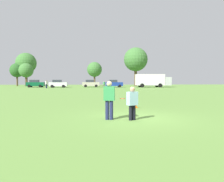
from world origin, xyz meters
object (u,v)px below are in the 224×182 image
object	(u,v)px
player_thrower	(109,98)
box_truck	(152,80)
parked_car_mid_right	(114,83)
parked_car_center	(91,83)
player_defender	(132,102)
bystander_far_jogger	(104,84)
parked_car_near_left	(35,83)
traffic_cone	(135,104)
bystander_field_marshal	(46,84)
parked_car_mid_left	(58,84)
frisbee	(122,99)

from	to	relation	value
player_thrower	box_truck	distance (m)	44.83
parked_car_mid_right	parked_car_center	bearing A→B (deg)	165.99
player_defender	parked_car_mid_right	size ratio (longest dim) A/B	0.35
bystander_far_jogger	box_truck	bearing A→B (deg)	17.67
parked_car_near_left	parked_car_center	bearing A→B (deg)	1.43
traffic_cone	box_truck	world-z (taller)	box_truck
player_thrower	bystander_field_marshal	bearing A→B (deg)	107.00
player_thrower	parked_car_mid_left	world-z (taller)	parked_car_mid_left
box_truck	parked_car_mid_left	bearing A→B (deg)	-179.25
player_defender	box_truck	xyz separation A→B (m)	(11.74, 43.15, 0.92)
box_truck	parked_car_near_left	bearing A→B (deg)	176.96
parked_car_near_left	bystander_far_jogger	distance (m)	17.44
parked_car_mid_right	bystander_far_jogger	distance (m)	4.92
parked_car_near_left	parked_car_mid_right	xyz separation A→B (m)	(19.11, -1.08, 0.00)
bystander_field_marshal	traffic_cone	bearing A→B (deg)	-68.22
parked_car_center	player_defender	bearing A→B (deg)	-85.69
parked_car_near_left	parked_car_mid_left	distance (m)	6.08
parked_car_mid_right	bystander_far_jogger	size ratio (longest dim) A/B	2.78
bystander_field_marshal	player_thrower	bearing A→B (deg)	-73.00
player_thrower	parked_car_mid_right	distance (m)	43.53
player_defender	player_thrower	bearing A→B (deg)	170.26
parked_car_mid_left	player_defender	bearing A→B (deg)	-75.58
frisbee	bystander_field_marshal	xyz separation A→B (m)	(-12.21, 37.63, 0.03)
parked_car_mid_right	bystander_field_marshal	world-z (taller)	parked_car_mid_right
bystander_field_marshal	bystander_far_jogger	bearing A→B (deg)	6.00
parked_car_near_left	box_truck	bearing A→B (deg)	-3.04
player_thrower	bystander_field_marshal	size ratio (longest dim) A/B	1.02
box_truck	parked_car_center	bearing A→B (deg)	173.02
parked_car_near_left	parked_car_mid_right	distance (m)	19.14
player_defender	parked_car_center	bearing A→B (deg)	94.31
parked_car_mid_right	traffic_cone	bearing A→B (deg)	-92.06
parked_car_mid_right	box_truck	bearing A→B (deg)	-2.64
parked_car_mid_left	bystander_far_jogger	distance (m)	11.36
parked_car_center	box_truck	size ratio (longest dim) A/B	0.50
parked_car_mid_left	bystander_far_jogger	xyz separation A→B (m)	(10.81, -3.51, -0.06)
player_defender	box_truck	size ratio (longest dim) A/B	0.18
parked_car_mid_left	parked_car_mid_right	world-z (taller)	same
box_truck	bystander_field_marshal	bearing A→B (deg)	-168.15
traffic_cone	parked_car_near_left	size ratio (longest dim) A/B	0.11
traffic_cone	parked_car_mid_right	distance (m)	39.33
parked_car_center	frisbee	bearing A→B (deg)	-86.16
parked_car_mid_left	box_truck	xyz separation A→B (m)	(22.75, 0.30, 0.83)
frisbee	parked_car_mid_right	distance (m)	43.25
player_defender	frisbee	size ratio (longest dim) A/B	5.54
player_thrower	parked_car_center	bearing A→B (deg)	93.02
frisbee	traffic_cone	bearing A→B (deg)	71.78
parked_car_near_left	box_truck	world-z (taller)	box_truck
parked_car_mid_left	bystander_field_marshal	xyz separation A→B (m)	(-1.59, -4.81, 0.04)
parked_car_center	bystander_field_marshal	size ratio (longest dim) A/B	2.48
player_defender	parked_car_near_left	world-z (taller)	parked_car_near_left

